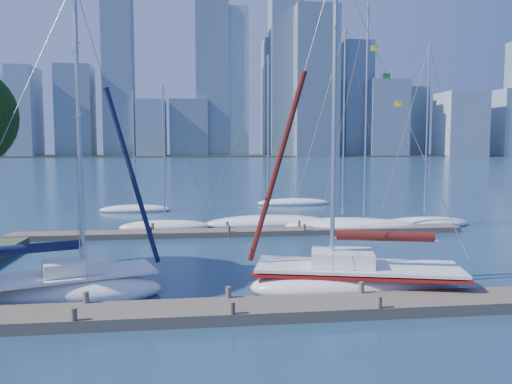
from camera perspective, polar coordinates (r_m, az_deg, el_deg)
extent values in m
plane|color=#162B48|center=(17.81, -2.96, -14.02)|extent=(700.00, 700.00, 0.00)
cube|color=#4E4239|center=(17.75, -2.96, -13.41)|extent=(26.00, 2.00, 0.40)
cube|color=#4E4239|center=(33.42, -1.50, -4.61)|extent=(30.00, 1.80, 0.36)
cube|color=#38472D|center=(336.83, -6.87, 4.13)|extent=(800.00, 100.00, 1.50)
ellipsoid|color=white|center=(21.22, -21.60, -10.57)|extent=(8.30, 5.04, 1.38)
cube|color=white|center=(21.06, -21.66, -8.87)|extent=(7.68, 4.66, 0.11)
cube|color=white|center=(21.03, -20.17, -7.94)|extent=(2.64, 2.32, 0.51)
cylinder|color=silver|center=(20.56, -19.60, 6.69)|extent=(0.17, 0.17, 11.17)
cylinder|color=silver|center=(20.79, -24.37, -6.15)|extent=(3.56, 1.32, 0.09)
cylinder|color=black|center=(20.77, -24.38, -5.90)|extent=(3.37, 1.48, 0.37)
ellipsoid|color=white|center=(21.16, 11.48, -10.27)|extent=(9.27, 4.97, 1.55)
cube|color=white|center=(20.98, 11.52, -8.37)|extent=(8.59, 4.58, 0.12)
cube|color=white|center=(20.86, 9.82, -7.40)|extent=(2.86, 2.43, 0.57)
cylinder|color=silver|center=(20.38, 8.90, 8.52)|extent=(0.19, 0.19, 12.07)
cylinder|color=silver|center=(20.85, 14.49, -5.18)|extent=(4.08, 1.12, 0.10)
cylinder|color=#45120E|center=(20.83, 14.50, -4.90)|extent=(3.83, 1.34, 0.41)
cube|color=maroon|center=(21.02, 11.51, -8.83)|extent=(8.79, 4.74, 0.10)
ellipsoid|color=white|center=(36.19, -10.36, -3.94)|extent=(6.62, 2.75, 0.99)
cylinder|color=silver|center=(35.74, -10.50, 4.54)|extent=(0.11, 0.11, 9.23)
ellipsoid|color=white|center=(36.95, 1.36, -3.59)|extent=(9.61, 5.32, 1.25)
cylinder|color=silver|center=(36.53, 1.38, 6.64)|extent=(0.14, 0.14, 11.32)
ellipsoid|color=white|center=(36.78, 9.83, -3.75)|extent=(8.62, 4.37, 1.12)
cylinder|color=silver|center=(36.38, 10.01, 7.85)|extent=(0.12, 0.12, 13.18)
ellipsoid|color=white|center=(36.05, 12.22, -3.95)|extent=(8.03, 5.26, 1.19)
cylinder|color=silver|center=(35.69, 12.47, 9.02)|extent=(0.13, 0.13, 14.50)
ellipsoid|color=white|center=(39.16, 18.65, -3.43)|extent=(7.02, 2.34, 1.01)
cylinder|color=silver|center=(38.76, 18.95, 6.69)|extent=(0.11, 0.11, 12.30)
ellipsoid|color=white|center=(46.65, -13.63, -1.98)|extent=(6.59, 3.22, 0.94)
cylinder|color=silver|center=(46.30, -13.78, 5.07)|extent=(0.10, 0.10, 10.08)
ellipsoid|color=white|center=(50.84, 4.30, -1.26)|extent=(7.61, 4.40, 0.98)
cylinder|color=silver|center=(50.53, 4.34, 5.60)|extent=(0.11, 0.11, 10.71)
cube|color=gray|center=(316.18, -24.91, 8.24)|extent=(13.80, 23.42, 50.90)
cube|color=slate|center=(312.59, -19.94, 8.63)|extent=(20.06, 17.63, 52.87)
cube|color=#8997A4|center=(329.79, -15.26, 7.43)|extent=(15.75, 17.61, 39.82)
cube|color=gray|center=(302.91, -11.83, 7.10)|extent=(16.51, 19.81, 33.30)
cube|color=slate|center=(303.68, -7.68, 7.21)|extent=(22.25, 16.86, 33.85)
cube|color=#8997A4|center=(309.48, -2.89, 12.29)|extent=(20.23, 14.99, 88.52)
cube|color=gray|center=(327.28, 2.36, 10.60)|extent=(17.45, 17.46, 73.73)
cube|color=slate|center=(306.38, 6.79, 12.32)|extent=(25.71, 18.95, 88.39)
cube|color=#8997A4|center=(325.43, 9.59, 8.14)|extent=(14.17, 17.11, 46.29)
cube|color=gray|center=(319.09, 14.61, 8.09)|extent=(23.68, 18.80, 46.15)
cube|color=slate|center=(358.79, 17.52, 7.65)|extent=(14.95, 17.52, 45.80)
cube|color=#8997A4|center=(339.05, 22.31, 7.13)|extent=(25.64, 23.94, 39.54)
cube|color=gray|center=(355.01, 26.62, 7.03)|extent=(13.98, 21.38, 41.55)
cube|color=slate|center=(314.88, -15.49, 15.19)|extent=(16.84, 18.00, 123.35)
cube|color=slate|center=(309.55, -5.04, 12.52)|extent=(19.60, 18.00, 91.22)
cube|color=slate|center=(316.22, 3.39, 14.66)|extent=(19.43, 18.00, 116.14)
cube|color=slate|center=(324.39, 11.34, 10.29)|extent=(17.65, 18.00, 70.83)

